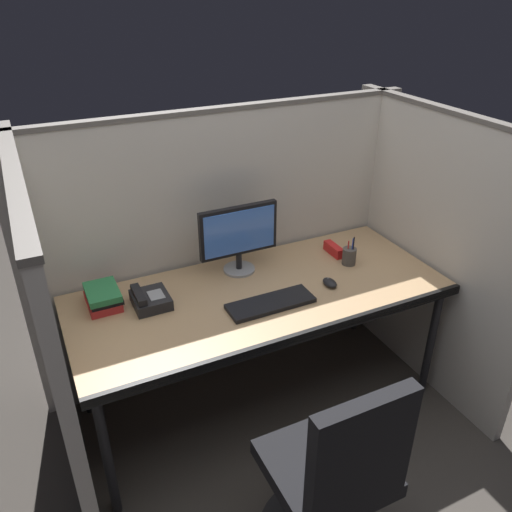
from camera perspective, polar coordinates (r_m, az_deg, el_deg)
The scene contains 13 objects.
ground_plane at distance 2.90m, azimuth 3.18°, elevation -19.30°, with size 8.00×8.00×0.00m, color #423D38.
cubicle_partition_rear at distance 2.95m, azimuth -3.33°, elevation 1.10°, with size 2.21×0.06×1.57m.
cubicle_partition_left at distance 2.32m, azimuth -21.30°, elevation -9.59°, with size 0.06×1.41×1.57m.
cubicle_partition_right at distance 3.05m, azimuth 18.41°, elevation 0.52°, with size 0.06×1.41×1.57m.
desk at distance 2.64m, azimuth 0.59°, elevation -4.96°, with size 1.90×0.80×0.74m.
office_chair at distance 2.25m, azimuth 8.24°, elevation -24.53°, with size 0.52×0.52×0.97m.
monitor_center at distance 2.70m, azimuth -1.93°, elevation 2.36°, with size 0.43×0.17×0.37m.
keyboard_main at distance 2.51m, azimuth 1.63°, elevation -5.22°, with size 0.43×0.15×0.02m, color black.
computer_mouse at distance 2.69m, azimuth 8.13°, elevation -2.93°, with size 0.06×0.10×0.04m.
pen_cup at distance 2.89m, azimuth 10.24°, elevation -0.01°, with size 0.08×0.08×0.17m.
book_stack at distance 2.60m, azimuth -16.49°, elevation -4.34°, with size 0.16×0.22×0.09m.
red_stapler at distance 2.99m, azimuth 8.55°, elevation 0.72°, with size 0.04×0.15×0.06m, color red.
desk_phone at distance 2.55m, azimuth -11.64°, elevation -4.71°, with size 0.17×0.19×0.09m.
Camera 1 is at (-0.98, -1.68, 2.15)m, focal length 36.31 mm.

